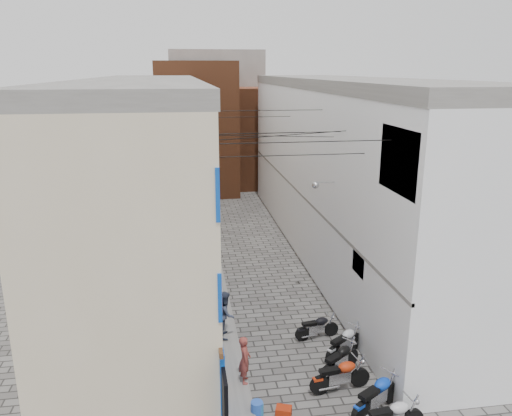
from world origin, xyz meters
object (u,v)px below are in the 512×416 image
motorcycle_e (340,359)px  person_b (225,314)px  person_a (245,359)px  water_jug_near (257,410)px  motorcycle_c (377,394)px  water_jug_far (258,411)px  motorcycle_b (392,416)px  red_crate (284,412)px  motorcycle_d (340,374)px  motorcycle_g (317,326)px  motorcycle_f (345,341)px

motorcycle_e → person_b: bearing=-162.0°
person_a → water_jug_near: 1.59m
motorcycle_c → person_b: (-3.87, 4.44, 0.49)m
motorcycle_c → water_jug_far: bearing=-125.5°
motorcycle_b → red_crate: size_ratio=4.45×
person_a → motorcycle_c: bearing=-110.8°
motorcycle_d → motorcycle_g: (0.13, 3.06, -0.08)m
motorcycle_c → person_b: size_ratio=1.23×
person_a → person_b: size_ratio=0.89×
person_b → red_crate: size_ratio=3.91×
red_crate → person_b: bearing=106.4°
motorcycle_g → water_jug_far: (-2.77, -3.94, -0.25)m
motorcycle_b → red_crate: bearing=-121.3°
motorcycle_g → water_jug_near: bearing=-45.0°
motorcycle_b → motorcycle_c: size_ratio=0.93×
motorcycle_d → motorcycle_f: size_ratio=1.04×
motorcycle_c → motorcycle_f: bearing=148.1°
motorcycle_e → red_crate: size_ratio=4.36×
motorcycle_e → person_a: size_ratio=1.26×
motorcycle_g → person_b: 3.35m
motorcycle_g → water_jug_near: (-2.81, -3.94, -0.22)m
motorcycle_c → motorcycle_e: (-0.45, 1.95, -0.06)m
motorcycle_d → motorcycle_g: motorcycle_d is taller
motorcycle_g → motorcycle_b: bearing=-2.3°
motorcycle_d → red_crate: 2.16m
motorcycle_e → motorcycle_b: bearing=-25.7°
motorcycle_b → motorcycle_d: (-0.77, 2.02, 0.01)m
motorcycle_g → water_jug_near: size_ratio=3.12×
motorcycle_c → water_jug_far: (-3.35, 0.25, -0.37)m
motorcycle_d → red_crate: motorcycle_d is taller
water_jug_near → red_crate: water_jug_near is taller
motorcycle_c → water_jug_far: size_ratio=4.42×
motorcycle_g → motorcycle_f: bearing=16.5°
motorcycle_f → water_jug_far: motorcycle_f is taller
water_jug_far → water_jug_near: bearing=180.0°
motorcycle_d → water_jug_far: bearing=-79.8°
motorcycle_b → person_b: size_ratio=1.14×
motorcycle_b → person_a: bearing=-133.7°
motorcycle_b → water_jug_far: motorcycle_b is taller
water_jug_far → red_crate: water_jug_far is taller
motorcycle_g → person_a: 3.93m
person_b → motorcycle_f: bearing=-104.0°
water_jug_near → water_jug_far: (0.04, 0.00, -0.03)m
motorcycle_d → person_b: person_b is taller
motorcycle_c → motorcycle_f: 2.94m
motorcycle_c → water_jug_near: (-3.39, 0.25, -0.34)m
motorcycle_e → water_jug_near: motorcycle_e is taller
water_jug_far → motorcycle_b: bearing=-18.4°
motorcycle_d → water_jug_near: motorcycle_d is taller
water_jug_near → water_jug_far: 0.05m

